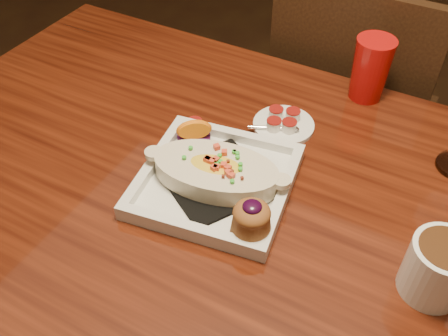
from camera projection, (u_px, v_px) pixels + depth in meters
The scene contains 7 objects.
table at pixel (252, 239), 0.93m from camera, with size 1.50×0.90×0.75m.
chair_far at pixel (348, 116), 1.43m from camera, with size 0.42×0.42×0.93m.
plate at pixel (219, 179), 0.87m from camera, with size 0.30×0.30×0.08m.
coffee_mug at pixel (441, 268), 0.71m from camera, with size 0.13×0.09×0.10m.
saucer at pixel (282, 123), 1.01m from camera, with size 0.12×0.12×0.08m.
creamer_loose at pixel (195, 125), 1.00m from camera, with size 0.03×0.03×0.02m.
red_tumbler at pixel (371, 69), 1.04m from camera, with size 0.08×0.08×0.14m, color red.
Camera 1 is at (0.23, -0.53, 1.40)m, focal length 40.00 mm.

